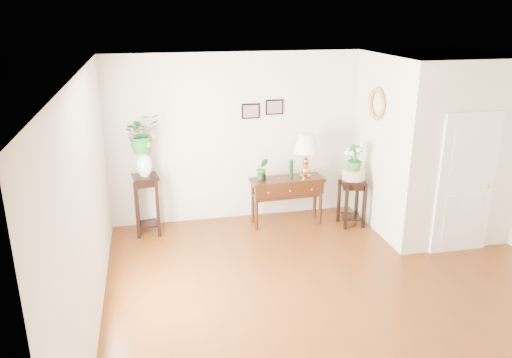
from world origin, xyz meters
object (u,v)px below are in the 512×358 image
object	(u,v)px
plant_stand_a	(147,205)
plant_stand_b	(352,202)
table_lamp	(306,157)
console_table	(287,201)

from	to	relation	value
plant_stand_a	plant_stand_b	xyz separation A→B (m)	(3.31, -0.39, -0.08)
table_lamp	plant_stand_b	xyz separation A→B (m)	(0.73, -0.27, -0.75)
plant_stand_a	plant_stand_b	bearing A→B (deg)	-6.68
plant_stand_a	console_table	bearing A→B (deg)	-2.90
console_table	table_lamp	world-z (taller)	table_lamp
console_table	plant_stand_a	distance (m)	2.27
table_lamp	plant_stand_b	distance (m)	1.08
console_table	plant_stand_b	size ratio (longest dim) A/B	1.49
console_table	plant_stand_a	bearing A→B (deg)	174.54
table_lamp	plant_stand_a	world-z (taller)	table_lamp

